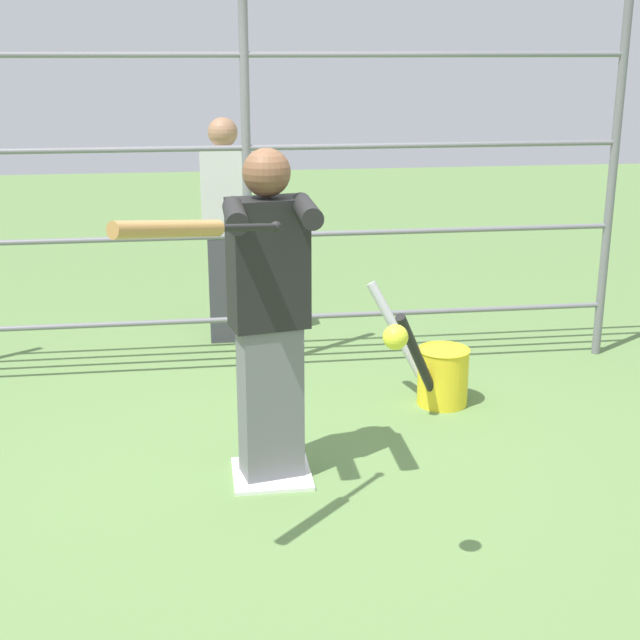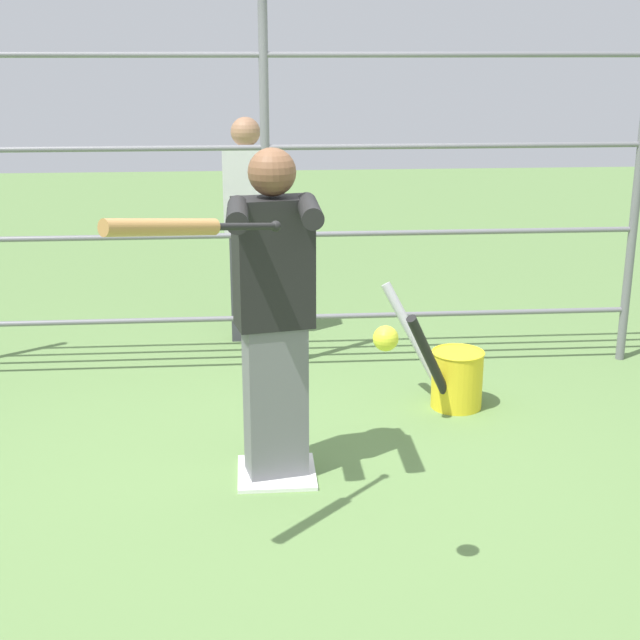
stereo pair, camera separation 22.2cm
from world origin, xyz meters
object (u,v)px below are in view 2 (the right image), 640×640
softball_in_flight (386,338)px  bystander_behind_fence (248,227)px  batter (274,308)px  baseball_bat_swinging (178,227)px  bat_bucket (453,375)px

softball_in_flight → bystander_behind_fence: bystander_behind_fence is taller
batter → bystander_behind_fence: size_ratio=1.01×
batter → softball_in_flight: (-0.38, 1.08, 0.19)m
softball_in_flight → bystander_behind_fence: bearing=-81.6°
baseball_bat_swinging → bystander_behind_fence: bearing=-94.7°
bat_bucket → bystander_behind_fence: (1.23, -1.47, 0.65)m
batter → softball_in_flight: size_ratio=17.45×
bat_bucket → batter: bearing=37.3°
batter → bystander_behind_fence: bearing=-86.9°
baseball_bat_swinging → bat_bucket: 2.55m
softball_in_flight → bat_bucket: softball_in_flight is taller
bystander_behind_fence → baseball_bat_swinging: bearing=85.3°
batter → bystander_behind_fence: (0.12, -2.31, -0.05)m
baseball_bat_swinging → bystander_behind_fence: bystander_behind_fence is taller
batter → bat_bucket: 1.55m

